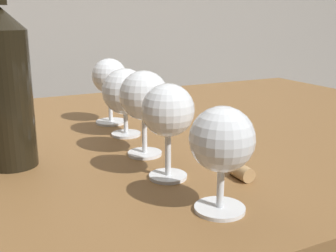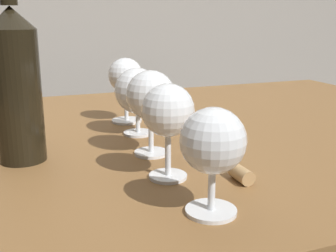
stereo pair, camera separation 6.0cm
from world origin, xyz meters
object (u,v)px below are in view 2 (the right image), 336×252
object	(u,v)px
wine_bottle	(16,82)
wine_glass_merlot	(151,96)
wine_glass_amber	(213,144)
cork	(241,174)
wine_glass_pinot	(168,113)
wine_glass_rose	(126,77)
wine_glass_white	(138,92)

from	to	relation	value
wine_bottle	wine_glass_merlot	bearing A→B (deg)	-12.42
wine_glass_amber	cork	xyz separation A→B (m)	(0.09, 0.07, -0.08)
wine_glass_pinot	wine_glass_merlot	distance (m)	0.11
wine_glass_merlot	wine_glass_amber	bearing A→B (deg)	-90.28
wine_glass_merlot	cork	world-z (taller)	wine_glass_merlot
wine_glass_rose	cork	bearing A→B (deg)	-80.67
wine_glass_pinot	wine_bottle	xyz separation A→B (m)	(-0.20, 0.16, 0.03)
wine_bottle	wine_glass_pinot	bearing A→B (deg)	-38.45
wine_glass_rose	cork	world-z (taller)	wine_glass_rose
wine_glass_merlot	wine_bottle	distance (m)	0.22
wine_glass_pinot	cork	size ratio (longest dim) A/B	3.37
wine_glass_white	wine_glass_merlot	bearing A→B (deg)	-96.53
wine_glass_amber	wine_glass_rose	size ratio (longest dim) A/B	0.92
cork	wine_glass_merlot	bearing A→B (deg)	117.40
wine_glass_amber	wine_glass_merlot	xyz separation A→B (m)	(0.00, 0.24, 0.01)
wine_glass_pinot	wine_glass_merlot	bearing A→B (deg)	84.50
wine_glass_merlot	wine_glass_rose	world-z (taller)	wine_glass_merlot
wine_glass_amber	wine_glass_rose	bearing A→B (deg)	87.55
wine_glass_pinot	wine_glass_white	distance (m)	0.24
wine_glass_white	cork	distance (m)	0.30
wine_glass_pinot	cork	bearing A→B (deg)	-28.09
wine_glass_merlot	wine_glass_white	bearing A→B (deg)	83.47
wine_glass_pinot	wine_glass_rose	bearing A→B (deg)	85.08
wine_glass_rose	wine_bottle	world-z (taller)	wine_bottle
wine_glass_amber	wine_glass_rose	xyz separation A→B (m)	(0.02, 0.47, 0.01)
wine_bottle	cork	distance (m)	0.38
wine_glass_white	wine_glass_rose	xyz separation A→B (m)	(0.00, 0.11, 0.01)
wine_glass_amber	wine_bottle	xyz separation A→B (m)	(-0.21, 0.28, 0.04)
wine_glass_rose	cork	xyz separation A→B (m)	(0.07, -0.40, -0.09)
wine_bottle	cork	size ratio (longest dim) A/B	7.92
wine_glass_pinot	cork	distance (m)	0.14
wine_glass_white	wine_bottle	size ratio (longest dim) A/B	0.40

